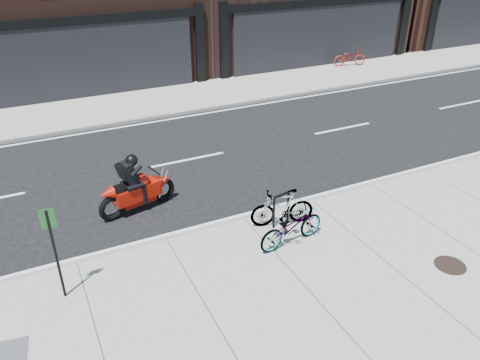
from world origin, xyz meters
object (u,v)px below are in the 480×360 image
bicycle_front (291,227)px  sign_post (54,246)px  motorcycle (140,187)px  manhole_cover (450,265)px  bicycle_far (350,57)px  bike_rack (281,207)px  bicycle_rear (282,208)px  utility_grate (3,357)px

bicycle_front → sign_post: size_ratio=0.86×
bicycle_front → motorcycle: bearing=32.0°
motorcycle → sign_post: 3.60m
bicycle_front → manhole_cover: bearing=-137.0°
bicycle_front → bicycle_far: size_ratio=1.00×
bicycle_far → manhole_cover: bicycle_far is taller
motorcycle → sign_post: size_ratio=1.07×
bicycle_front → sign_post: 4.94m
manhole_cover → sign_post: 8.03m
motorcycle → bike_rack: bearing=-54.1°
bike_rack → bicycle_rear: size_ratio=0.55×
bicycle_rear → utility_grate: bicycle_rear is taller
bike_rack → bicycle_rear: (0.03, 0.00, -0.04)m
motorcycle → bicycle_far: (13.46, 8.89, -0.08)m
motorcycle → sign_post: sign_post is taller
motorcycle → sign_post: bearing=-143.4°
bike_rack → utility_grate: 6.38m
bicycle_front → motorcycle: 4.07m
bicycle_far → sign_post: (-15.73, -11.60, 0.74)m
bicycle_front → bicycle_rear: 0.79m
manhole_cover → sign_post: sign_post is taller
bicycle_front → sign_post: bearing=77.4°
utility_grate → sign_post: (1.15, 1.11, 1.18)m
bicycle_front → bicycle_far: (10.87, 12.03, -0.00)m
utility_grate → bike_rack: bearing=13.1°
utility_grate → sign_post: size_ratio=0.38×
bicycle_far → utility_grate: bicycle_far is taller
bike_rack → bicycle_front: bicycle_front is taller
bicycle_front → bicycle_rear: bearing=-23.0°
utility_grate → bicycle_far: bearing=37.0°
bike_rack → bicycle_front: bearing=-103.2°
manhole_cover → motorcycle: bearing=134.5°
bike_rack → utility_grate: bearing=-166.9°
bike_rack → bicycle_far: bicycle_far is taller
bicycle_rear → bicycle_far: size_ratio=0.91×
manhole_cover → sign_post: size_ratio=0.33×
bicycle_front → motorcycle: motorcycle is taller
bike_rack → bicycle_front: size_ratio=0.50×
motorcycle → manhole_cover: bearing=-58.9°
bicycle_rear → bicycle_far: bearing=150.9°
bicycle_rear → utility_grate: bearing=-62.7°
bicycle_rear → bicycle_front: bearing=-1.2°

